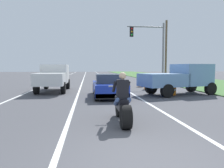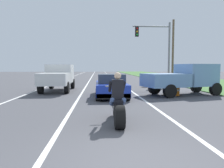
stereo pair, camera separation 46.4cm
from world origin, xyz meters
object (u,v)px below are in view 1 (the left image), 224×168
at_px(sports_car_blue, 109,86).
at_px(pickup_truck_left_lane_white, 54,76).
at_px(motorcycle_with_rider, 122,105).
at_px(pickup_truck_right_shoulder_light_blue, 180,78).
at_px(construction_barrel_far, 142,81).
at_px(traffic_light_mast_near, 153,45).
at_px(construction_barrel_mid, 148,83).
at_px(construction_barrel_nearest, 172,87).

bearing_deg(sports_car_blue, pickup_truck_left_lane_white, 138.77).
bearing_deg(motorcycle_with_rider, pickup_truck_left_lane_white, 110.73).
height_order(motorcycle_with_rider, pickup_truck_right_shoulder_light_blue, pickup_truck_right_shoulder_light_blue).
distance_m(pickup_truck_left_lane_white, pickup_truck_right_shoulder_light_blue, 8.92).
bearing_deg(pickup_truck_right_shoulder_light_blue, pickup_truck_left_lane_white, 161.25).
bearing_deg(construction_barrel_far, traffic_light_mast_near, 33.34).
xyz_separation_m(traffic_light_mast_near, construction_barrel_mid, (-1.40, -3.32, -3.42)).
height_order(motorcycle_with_rider, sports_car_blue, motorcycle_with_rider).
xyz_separation_m(pickup_truck_left_lane_white, construction_barrel_far, (7.47, 3.11, -0.60)).
bearing_deg(pickup_truck_left_lane_white, construction_barrel_nearest, -21.10).
bearing_deg(motorcycle_with_rider, sports_car_blue, 88.29).
relative_size(sports_car_blue, construction_barrel_nearest, 4.30).
distance_m(pickup_truck_left_lane_white, construction_barrel_nearest, 8.42).
xyz_separation_m(sports_car_blue, construction_barrel_mid, (3.56, 3.92, -0.13)).
xyz_separation_m(pickup_truck_left_lane_white, pickup_truck_right_shoulder_light_blue, (8.45, -2.87, 0.00)).
xyz_separation_m(construction_barrel_mid, construction_barrel_far, (0.15, 2.50, 0.00)).
distance_m(pickup_truck_right_shoulder_light_blue, construction_barrel_far, 6.09).
relative_size(traffic_light_mast_near, construction_barrel_nearest, 6.00).
bearing_deg(motorcycle_with_rider, construction_barrel_nearest, 56.53).
xyz_separation_m(motorcycle_with_rider, construction_barrel_nearest, (4.25, 6.44, -0.09)).
height_order(pickup_truck_right_shoulder_light_blue, construction_barrel_nearest, pickup_truck_right_shoulder_light_blue).
bearing_deg(construction_barrel_nearest, pickup_truck_left_lane_white, 158.90).
distance_m(sports_car_blue, pickup_truck_right_shoulder_light_blue, 4.73).
height_order(construction_barrel_nearest, construction_barrel_mid, same).
relative_size(motorcycle_with_rider, traffic_light_mast_near, 0.37).
xyz_separation_m(sports_car_blue, construction_barrel_far, (3.71, 6.41, -0.13)).
height_order(pickup_truck_left_lane_white, construction_barrel_far, pickup_truck_left_lane_white).
bearing_deg(motorcycle_with_rider, pickup_truck_right_shoulder_light_blue, 53.53).
xyz_separation_m(pickup_truck_right_shoulder_light_blue, traffic_light_mast_near, (0.28, 6.80, 2.82)).
bearing_deg(pickup_truck_right_shoulder_light_blue, construction_barrel_far, 99.26).
bearing_deg(sports_car_blue, construction_barrel_far, 59.93).
bearing_deg(pickup_truck_left_lane_white, pickup_truck_right_shoulder_light_blue, -18.75).
relative_size(construction_barrel_nearest, construction_barrel_far, 1.00).
relative_size(pickup_truck_left_lane_white, construction_barrel_far, 4.80).
relative_size(pickup_truck_left_lane_white, construction_barrel_mid, 4.80).
relative_size(motorcycle_with_rider, construction_barrel_far, 2.21).
relative_size(pickup_truck_left_lane_white, pickup_truck_right_shoulder_light_blue, 0.93).
bearing_deg(sports_car_blue, construction_barrel_mid, 47.74).
height_order(sports_car_blue, pickup_truck_right_shoulder_light_blue, pickup_truck_right_shoulder_light_blue).
height_order(pickup_truck_right_shoulder_light_blue, construction_barrel_far, pickup_truck_right_shoulder_light_blue).
bearing_deg(sports_car_blue, motorcycle_with_rider, -91.71).
relative_size(construction_barrel_nearest, construction_barrel_mid, 1.00).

